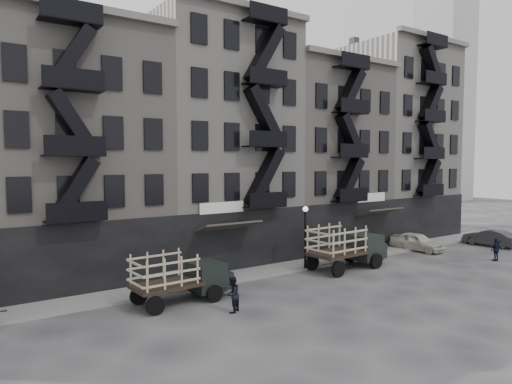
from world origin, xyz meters
TOP-DOWN VIEW (x-y plane):
  - ground at (0.00, 0.00)m, footprint 140.00×140.00m
  - sidewalk at (0.00, 3.75)m, footprint 55.00×2.50m
  - building_midwest at (-10.00, 9.83)m, footprint 10.00×11.35m
  - building_center at (-0.00, 9.82)m, footprint 10.00×11.35m
  - building_mideast at (10.00, 9.83)m, footprint 10.00×11.35m
  - building_east at (20.00, 9.82)m, footprint 10.00×11.35m
  - lamp_post at (3.00, 2.60)m, footprint 0.36×0.36m
  - distant_tower at (60.00, 30.00)m, footprint 8.00×8.00m
  - stake_truck_west at (-6.77, 1.03)m, footprint 5.34×2.40m
  - stake_truck_east at (5.58, 1.32)m, footprint 6.14×2.78m
  - car_east at (14.82, 2.51)m, footprint 2.27×4.49m
  - car_far at (21.67, 0.20)m, footprint 1.75×4.38m
  - pedestrian_mid at (-5.36, -1.77)m, footprint 1.07×1.01m
  - policeman at (16.26, -3.13)m, footprint 1.03×0.59m

SIDE VIEW (x-z plane):
  - ground at x=0.00m, z-range 0.00..0.00m
  - sidewalk at x=0.00m, z-range 0.00..0.15m
  - car_far at x=21.67m, z-range 0.00..1.42m
  - car_east at x=14.82m, z-range 0.00..1.46m
  - policeman at x=16.26m, z-range 0.00..1.65m
  - pedestrian_mid at x=-5.36m, z-range 0.00..1.75m
  - stake_truck_west at x=-6.77m, z-range 0.19..2.82m
  - stake_truck_east at x=5.58m, z-range 0.21..3.24m
  - lamp_post at x=3.00m, z-range 0.64..4.92m
  - building_midwest at x=-10.00m, z-range -0.60..15.60m
  - building_mideast at x=10.00m, z-range -0.60..15.60m
  - building_center at x=0.00m, z-range -0.60..17.60m
  - building_east at x=20.00m, z-range -0.60..18.60m
  - distant_tower at x=60.00m, z-range 0.76..66.76m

